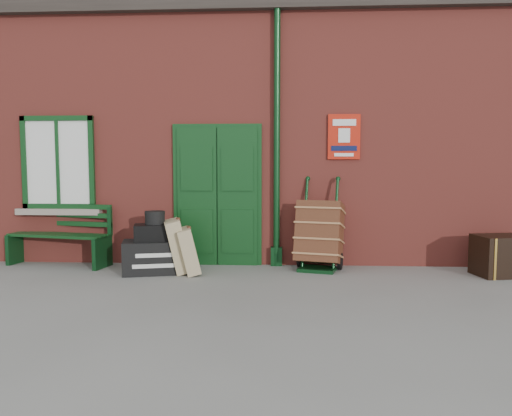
# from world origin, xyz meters

# --- Properties ---
(ground) EXTENTS (80.00, 80.00, 0.00)m
(ground) POSITION_xyz_m (0.00, 0.00, 0.00)
(ground) COLOR gray
(ground) RESTS_ON ground
(station_building) EXTENTS (10.30, 4.30, 4.36)m
(station_building) POSITION_xyz_m (-0.00, 3.49, 2.16)
(station_building) COLOR #AA4137
(station_building) RESTS_ON ground
(bench) EXTENTS (1.70, 0.82, 1.01)m
(bench) POSITION_xyz_m (-2.82, 1.33, 0.51)
(bench) COLOR #0F3916
(bench) RESTS_ON ground
(houdini_trunk) EXTENTS (1.07, 0.76, 0.49)m
(houdini_trunk) POSITION_xyz_m (-1.14, 0.81, 0.24)
(houdini_trunk) COLOR black
(houdini_trunk) RESTS_ON ground
(strongbox) EXTENTS (0.61, 0.51, 0.24)m
(strongbox) POSITION_xyz_m (-1.19, 0.81, 0.61)
(strongbox) COLOR black
(strongbox) RESTS_ON houdini_trunk
(hatbox) EXTENTS (0.35, 0.35, 0.19)m
(hatbox) POSITION_xyz_m (-1.16, 0.84, 0.83)
(hatbox) COLOR black
(hatbox) RESTS_ON strongbox
(suitcase_back) EXTENTS (0.53, 0.64, 0.81)m
(suitcase_back) POSITION_xyz_m (-0.83, 0.84, 0.40)
(suitcase_back) COLOR tan
(suitcase_back) RESTS_ON ground
(suitcase_front) EXTENTS (0.48, 0.58, 0.70)m
(suitcase_front) POSITION_xyz_m (-0.65, 0.74, 0.35)
(suitcase_front) COLOR tan
(suitcase_front) RESTS_ON ground
(porter_trolley) EXTENTS (0.84, 0.88, 1.40)m
(porter_trolley) POSITION_xyz_m (1.32, 1.22, 0.54)
(porter_trolley) COLOR #0C3316
(porter_trolley) RESTS_ON ground
(dark_trunk) EXTENTS (0.90, 0.68, 0.59)m
(dark_trunk) POSITION_xyz_m (3.98, 0.91, 0.30)
(dark_trunk) COLOR black
(dark_trunk) RESTS_ON ground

